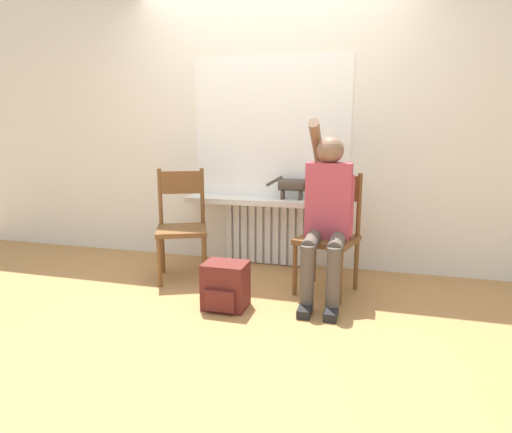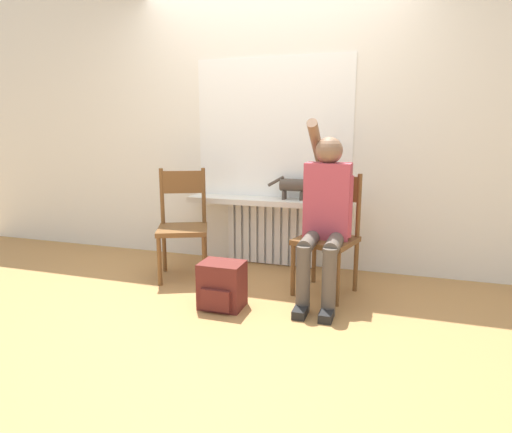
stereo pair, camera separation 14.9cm
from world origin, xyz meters
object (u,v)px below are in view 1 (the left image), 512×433
at_px(chair_left, 182,224).
at_px(person, 327,210).
at_px(chair_right, 329,233).
at_px(cat, 295,185).
at_px(backpack, 225,286).

relative_size(chair_left, person, 0.70).
bearing_deg(chair_right, cat, 142.86).
relative_size(chair_right, person, 0.70).
bearing_deg(chair_left, person, -28.71).
distance_m(chair_left, backpack, 0.85).
distance_m(person, cat, 0.70).
distance_m(chair_left, chair_right, 1.26).
distance_m(chair_left, person, 1.27).
bearing_deg(person, cat, 120.56).
bearing_deg(person, chair_left, 174.86).
bearing_deg(chair_right, backpack, -125.25).
bearing_deg(chair_left, chair_right, -23.48).
bearing_deg(cat, chair_right, -52.96).
bearing_deg(person, chair_right, 83.94).
distance_m(chair_right, backpack, 0.92).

